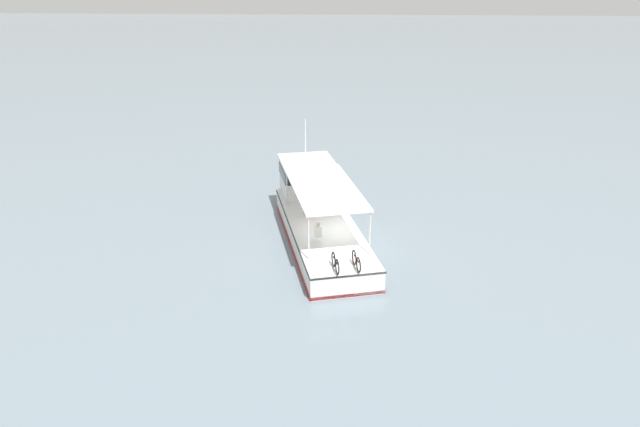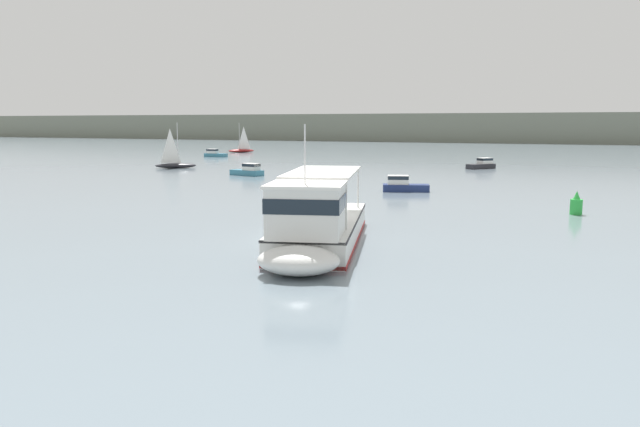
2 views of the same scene
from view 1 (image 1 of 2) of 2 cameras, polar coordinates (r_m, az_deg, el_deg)
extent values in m
plane|color=slate|center=(28.36, 2.19, -3.50)|extent=(400.00, 400.00, 0.00)
cube|color=white|center=(28.61, 0.24, -2.02)|extent=(6.01, 11.26, 1.10)
ellipsoid|color=white|center=(34.25, -1.84, 2.18)|extent=(3.43, 2.92, 1.01)
cube|color=red|center=(28.80, 0.23, -2.84)|extent=(6.05, 11.27, 0.16)
cube|color=#2D2D33|center=(28.42, 0.24, -1.16)|extent=(6.07, 11.28, 0.10)
cube|color=white|center=(32.08, -1.33, 3.61)|extent=(3.32, 3.24, 1.90)
cube|color=#19232D|center=(31.98, -1.34, 4.17)|extent=(3.40, 3.30, 0.56)
cube|color=white|center=(31.77, -1.35, 5.33)|extent=(3.52, 3.44, 0.12)
cube|color=white|center=(27.22, 0.43, 2.58)|extent=(4.65, 7.25, 0.10)
cylinder|color=silver|center=(30.38, -3.33, 2.58)|extent=(0.08, 0.08, 2.00)
cylinder|color=silver|center=(30.84, 1.68, 2.92)|extent=(0.08, 0.08, 2.00)
cylinder|color=silver|center=(24.43, -1.15, -2.48)|extent=(0.08, 0.08, 2.00)
cylinder|color=silver|center=(25.00, 5.00, -1.96)|extent=(0.08, 0.08, 2.00)
cylinder|color=silver|center=(31.74, -1.46, 7.49)|extent=(0.06, 0.06, 2.20)
sphere|color=white|center=(32.04, 2.14, 0.61)|extent=(0.36, 0.36, 0.36)
sphere|color=white|center=(29.10, 3.63, -1.75)|extent=(0.36, 0.36, 0.36)
sphere|color=white|center=(26.41, 5.34, -4.44)|extent=(0.36, 0.36, 0.36)
torus|color=black|center=(24.13, 1.35, -4.58)|extent=(0.24, 0.65, 0.66)
torus|color=black|center=(23.52, 1.73, -5.33)|extent=(0.24, 0.65, 0.66)
cylinder|color=#232328|center=(23.77, 1.54, -4.69)|extent=(0.25, 0.69, 0.06)
torus|color=black|center=(24.32, 3.43, -4.38)|extent=(0.24, 0.65, 0.66)
torus|color=black|center=(23.72, 3.85, -5.13)|extent=(0.24, 0.65, 0.66)
cylinder|color=maroon|center=(23.97, 3.65, -4.49)|extent=(0.25, 0.69, 0.06)
cube|color=white|center=(26.37, -0.19, -1.82)|extent=(0.37, 0.30, 0.52)
sphere|color=beige|center=(26.22, -0.19, -1.08)|extent=(0.20, 0.20, 0.20)
cube|color=red|center=(29.03, -1.35, 0.51)|extent=(0.37, 0.30, 0.52)
sphere|color=tan|center=(28.90, -1.35, 1.20)|extent=(0.20, 0.20, 0.20)
camera|label=2|loc=(52.84, -9.75, 14.43)|focal=34.07mm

